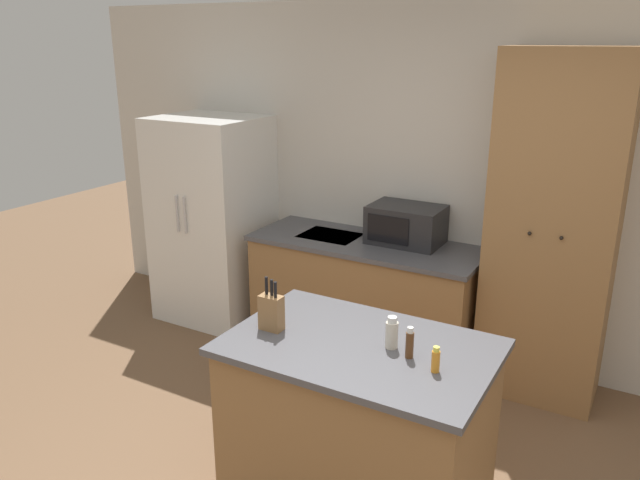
% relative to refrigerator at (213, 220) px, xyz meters
% --- Properties ---
extents(wall_back, '(7.20, 0.06, 2.60)m').
position_rel_refrigerator_xyz_m(wall_back, '(2.21, 0.40, 0.44)').
color(wall_back, beige).
rests_on(wall_back, ground_plane).
extents(refrigerator, '(0.85, 0.76, 1.72)m').
position_rel_refrigerator_xyz_m(refrigerator, '(0.00, 0.00, 0.00)').
color(refrigerator, white).
rests_on(refrigerator, ground_plane).
extents(back_counter, '(1.74, 0.69, 0.89)m').
position_rel_refrigerator_xyz_m(back_counter, '(1.42, 0.04, -0.42)').
color(back_counter, olive).
rests_on(back_counter, ground_plane).
extents(pantry_cabinet, '(0.77, 0.53, 2.28)m').
position_rel_refrigerator_xyz_m(pantry_cabinet, '(2.70, 0.12, 0.28)').
color(pantry_cabinet, olive).
rests_on(pantry_cabinet, ground_plane).
extents(kitchen_island, '(1.28, 0.84, 0.93)m').
position_rel_refrigerator_xyz_m(kitchen_island, '(2.13, -1.52, -0.39)').
color(kitchen_island, olive).
rests_on(kitchen_island, ground_plane).
extents(microwave, '(0.53, 0.37, 0.28)m').
position_rel_refrigerator_xyz_m(microwave, '(1.68, 0.16, 0.17)').
color(microwave, '#232326').
rests_on(microwave, back_counter).
extents(knife_block, '(0.12, 0.07, 0.27)m').
position_rel_refrigerator_xyz_m(knife_block, '(1.68, -1.59, 0.16)').
color(knife_block, olive).
rests_on(knife_block, kitchen_island).
extents(spice_bottle_tall_dark, '(0.04, 0.04, 0.12)m').
position_rel_refrigerator_xyz_m(spice_bottle_tall_dark, '(2.54, -1.58, 0.12)').
color(spice_bottle_tall_dark, orange).
rests_on(spice_bottle_tall_dark, kitchen_island).
extents(spice_bottle_short_red, '(0.04, 0.04, 0.15)m').
position_rel_refrigerator_xyz_m(spice_bottle_short_red, '(2.39, -1.52, 0.14)').
color(spice_bottle_short_red, '#563319').
rests_on(spice_bottle_short_red, kitchen_island).
extents(spice_bottle_amber_oil, '(0.06, 0.06, 0.16)m').
position_rel_refrigerator_xyz_m(spice_bottle_amber_oil, '(2.28, -1.47, 0.14)').
color(spice_bottle_amber_oil, beige).
rests_on(spice_bottle_amber_oil, kitchen_island).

